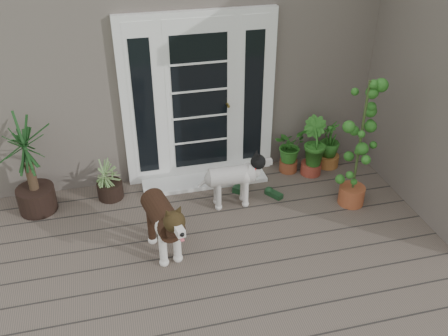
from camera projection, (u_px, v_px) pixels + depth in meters
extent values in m
cube|color=#6B5B4C|center=(267.00, 291.00, 4.84)|extent=(6.20, 4.60, 0.12)
cube|color=#665E54|center=(185.00, 25.00, 7.58)|extent=(7.40, 4.00, 3.10)
cube|color=white|center=(199.00, 100.00, 6.03)|extent=(1.90, 0.14, 2.15)
cube|color=white|center=(204.00, 180.00, 6.41)|extent=(1.60, 0.40, 0.05)
imported|color=#265B1A|center=(289.00, 153.00, 6.52)|extent=(0.58, 0.58, 0.53)
imported|color=#1F4C15|center=(312.00, 154.00, 6.45)|extent=(0.48, 0.48, 0.58)
imported|color=#1B611C|center=(329.00, 149.00, 6.65)|extent=(0.43, 0.43, 0.50)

